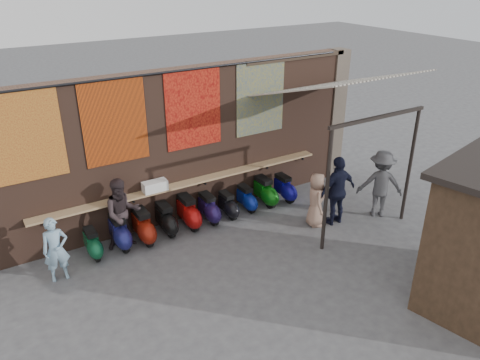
% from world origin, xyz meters
% --- Properties ---
extents(ground, '(70.00, 70.00, 0.00)m').
position_xyz_m(ground, '(0.00, 0.00, 0.00)').
color(ground, '#474749').
rests_on(ground, ground).
extents(brick_wall, '(10.00, 0.40, 4.00)m').
position_xyz_m(brick_wall, '(0.00, 2.70, 2.00)').
color(brick_wall, brown).
rests_on(brick_wall, ground).
extents(pier_right, '(0.50, 0.50, 4.00)m').
position_xyz_m(pier_right, '(5.20, 2.70, 2.00)').
color(pier_right, '#4C4238').
rests_on(pier_right, ground).
extents(eating_counter, '(8.00, 0.32, 0.05)m').
position_xyz_m(eating_counter, '(0.00, 2.33, 1.10)').
color(eating_counter, '#9E7A51').
rests_on(eating_counter, brick_wall).
extents(shelf_box, '(0.61, 0.29, 0.26)m').
position_xyz_m(shelf_box, '(-0.94, 2.30, 1.25)').
color(shelf_box, white).
rests_on(shelf_box, eating_counter).
extents(tapestry_redgold, '(1.50, 0.02, 2.00)m').
position_xyz_m(tapestry_redgold, '(-3.60, 2.48, 3.00)').
color(tapestry_redgold, maroon).
rests_on(tapestry_redgold, brick_wall).
extents(tapestry_sun, '(1.50, 0.02, 2.00)m').
position_xyz_m(tapestry_sun, '(-1.70, 2.48, 3.00)').
color(tapestry_sun, '#F8520E').
rests_on(tapestry_sun, brick_wall).
extents(tapestry_orange, '(1.50, 0.02, 2.00)m').
position_xyz_m(tapestry_orange, '(0.30, 2.48, 3.00)').
color(tapestry_orange, red).
rests_on(tapestry_orange, brick_wall).
extents(tapestry_multi, '(1.50, 0.02, 2.00)m').
position_xyz_m(tapestry_multi, '(2.30, 2.48, 3.00)').
color(tapestry_multi, navy).
rests_on(tapestry_multi, brick_wall).
extents(hang_rail, '(9.50, 0.06, 0.06)m').
position_xyz_m(hang_rail, '(0.00, 2.47, 3.98)').
color(hang_rail, black).
rests_on(hang_rail, brick_wall).
extents(scooter_stool_0, '(0.32, 0.72, 0.68)m').
position_xyz_m(scooter_stool_0, '(-2.70, 1.96, 0.34)').
color(scooter_stool_0, '#105330').
rests_on(scooter_stool_0, ground).
extents(scooter_stool_1, '(0.38, 0.85, 0.80)m').
position_xyz_m(scooter_stool_1, '(-2.03, 2.02, 0.40)').
color(scooter_stool_1, navy).
rests_on(scooter_stool_1, ground).
extents(scooter_stool_2, '(0.39, 0.87, 0.83)m').
position_xyz_m(scooter_stool_2, '(-1.45, 1.96, 0.42)').
color(scooter_stool_2, maroon).
rests_on(scooter_stool_2, ground).
extents(scooter_stool_3, '(0.37, 0.82, 0.78)m').
position_xyz_m(scooter_stool_3, '(-0.81, 2.05, 0.39)').
color(scooter_stool_3, black).
rests_on(scooter_stool_3, ground).
extents(scooter_stool_4, '(0.39, 0.88, 0.83)m').
position_xyz_m(scooter_stool_4, '(-0.19, 2.03, 0.42)').
color(scooter_stool_4, '#A10E0C').
rests_on(scooter_stool_4, ground).
extents(scooter_stool_5, '(0.36, 0.80, 0.76)m').
position_xyz_m(scooter_stool_5, '(0.39, 2.00, 0.38)').
color(scooter_stool_5, '#201348').
rests_on(scooter_stool_5, ground).
extents(scooter_stool_6, '(0.32, 0.72, 0.68)m').
position_xyz_m(scooter_stool_6, '(0.95, 1.95, 0.34)').
color(scooter_stool_6, black).
rests_on(scooter_stool_6, ground).
extents(scooter_stool_7, '(0.32, 0.72, 0.68)m').
position_xyz_m(scooter_stool_7, '(1.58, 2.03, 0.34)').
color(scooter_stool_7, navy).
rests_on(scooter_stool_7, ground).
extents(scooter_stool_8, '(0.38, 0.84, 0.80)m').
position_xyz_m(scooter_stool_8, '(2.20, 2.01, 0.40)').
color(scooter_stool_8, '#0D5D0F').
rests_on(scooter_stool_8, ground).
extents(scooter_stool_9, '(0.35, 0.78, 0.74)m').
position_xyz_m(scooter_stool_9, '(2.84, 1.96, 0.37)').
color(scooter_stool_9, '#0F0B82').
rests_on(scooter_stool_9, ground).
extents(diner_left, '(0.56, 0.38, 1.49)m').
position_xyz_m(diner_left, '(-3.57, 1.49, 0.75)').
color(diner_left, '#82A5BD').
rests_on(diner_left, ground).
extents(diner_right, '(0.92, 0.74, 1.78)m').
position_xyz_m(diner_right, '(-1.91, 2.00, 0.89)').
color(diner_right, '#2D2325').
rests_on(diner_right, ground).
extents(shopper_navy, '(1.11, 0.47, 1.88)m').
position_xyz_m(shopper_navy, '(3.22, 0.19, 0.94)').
color(shopper_navy, black).
rests_on(shopper_navy, ground).
extents(shopper_grey, '(1.38, 1.30, 1.87)m').
position_xyz_m(shopper_grey, '(4.50, -0.08, 0.93)').
color(shopper_grey, '#4B4C50').
rests_on(shopper_grey, ground).
extents(shopper_tan, '(0.74, 0.85, 1.46)m').
position_xyz_m(shopper_tan, '(2.68, 0.39, 0.73)').
color(shopper_tan, '#9A7562').
rests_on(shopper_tan, ground).
extents(stall_sign, '(1.18, 0.30, 0.50)m').
position_xyz_m(stall_sign, '(3.41, -2.86, 2.09)').
color(stall_sign, gold).
rests_on(stall_sign, market_stall).
extents(stall_shelf, '(2.17, 0.58, 0.06)m').
position_xyz_m(stall_shelf, '(3.41, -2.86, 1.05)').
color(stall_shelf, '#473321').
rests_on(stall_shelf, market_stall).
extents(awning_canvas, '(3.20, 3.28, 0.97)m').
position_xyz_m(awning_canvas, '(3.50, 0.90, 3.55)').
color(awning_canvas, beige).
rests_on(awning_canvas, brick_wall).
extents(awning_ledger, '(3.30, 0.08, 0.12)m').
position_xyz_m(awning_ledger, '(3.50, 2.49, 3.95)').
color(awning_ledger, '#33261C').
rests_on(awning_ledger, brick_wall).
extents(awning_header, '(3.00, 0.08, 0.08)m').
position_xyz_m(awning_header, '(3.50, -0.60, 3.08)').
color(awning_header, black).
rests_on(awning_header, awning_post_left).
extents(awning_post_left, '(0.09, 0.09, 3.10)m').
position_xyz_m(awning_post_left, '(2.10, -0.60, 1.55)').
color(awning_post_left, black).
rests_on(awning_post_left, ground).
extents(awning_post_right, '(0.09, 0.09, 3.10)m').
position_xyz_m(awning_post_right, '(4.90, -0.60, 1.55)').
color(awning_post_right, black).
rests_on(awning_post_right, ground).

